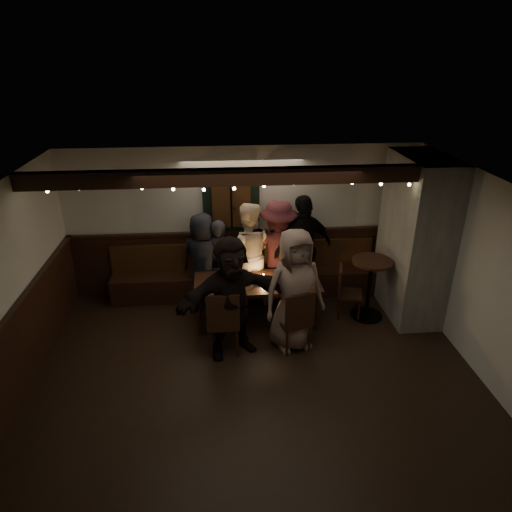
{
  "coord_description": "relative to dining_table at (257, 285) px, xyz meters",
  "views": [
    {
      "loc": [
        -0.42,
        -4.89,
        4.06
      ],
      "look_at": [
        0.15,
        1.6,
        1.05
      ],
      "focal_mm": 32.0,
      "sensor_mm": 36.0,
      "label": 1
    }
  ],
  "objects": [
    {
      "name": "person_g",
      "position": [
        0.46,
        -0.71,
        0.28
      ],
      "size": [
        1.02,
        0.8,
        1.84
      ],
      "primitive_type": "imported",
      "rotation": [
        0.0,
        0.0,
        0.26
      ],
      "color": "#82675B",
      "rests_on": "ground"
    },
    {
      "name": "person_c",
      "position": [
        -0.11,
        0.63,
        0.25
      ],
      "size": [
        0.87,
        0.68,
        1.79
      ],
      "primitive_type": "imported",
      "rotation": [
        0.0,
        0.0,
        3.14
      ],
      "color": "beige",
      "rests_on": "ground"
    },
    {
      "name": "high_top",
      "position": [
        1.81,
        -0.03,
        -0.0
      ],
      "size": [
        0.64,
        0.64,
        1.01
      ],
      "color": "black",
      "rests_on": "ground"
    },
    {
      "name": "chair_near_right",
      "position": [
        0.49,
        -0.86,
        -0.09
      ],
      "size": [
        0.55,
        0.55,
        0.98
      ],
      "color": "black",
      "rests_on": "ground"
    },
    {
      "name": "person_d",
      "position": [
        0.43,
        0.73,
        0.24
      ],
      "size": [
        1.27,
        0.92,
        1.77
      ],
      "primitive_type": "imported",
      "rotation": [
        0.0,
        0.0,
        2.89
      ],
      "color": "#491D22",
      "rests_on": "ground"
    },
    {
      "name": "person_e",
      "position": [
        0.84,
        0.68,
        0.29
      ],
      "size": [
        1.19,
        0.84,
        1.87
      ],
      "primitive_type": "imported",
      "rotation": [
        0.0,
        0.0,
        3.53
      ],
      "color": "black",
      "rests_on": "ground"
    },
    {
      "name": "chair_end",
      "position": [
        1.43,
        0.03,
        -0.16
      ],
      "size": [
        0.47,
        0.47,
        0.86
      ],
      "color": "black",
      "rests_on": "ground"
    },
    {
      "name": "person_f",
      "position": [
        -0.43,
        -0.79,
        0.25
      ],
      "size": [
        1.74,
        1.05,
        1.79
      ],
      "primitive_type": "imported",
      "rotation": [
        0.0,
        0.0,
        0.34
      ],
      "color": "black",
      "rests_on": "ground"
    },
    {
      "name": "dining_table",
      "position": [
        0.0,
        0.0,
        0.0
      ],
      "size": [
        1.96,
        0.84,
        0.85
      ],
      "color": "black",
      "rests_on": "ground"
    },
    {
      "name": "person_a",
      "position": [
        -0.85,
        0.73,
        0.15
      ],
      "size": [
        0.9,
        0.72,
        1.59
      ],
      "primitive_type": "imported",
      "rotation": [
        0.0,
        0.0,
        2.82
      ],
      "color": "black",
      "rests_on": "ground"
    },
    {
      "name": "chair_near_left",
      "position": [
        -0.55,
        -0.84,
        -0.07
      ],
      "size": [
        0.46,
        0.46,
        1.01
      ],
      "color": "black",
      "rests_on": "ground"
    },
    {
      "name": "room",
      "position": [
        0.92,
        0.02,
        0.43
      ],
      "size": [
        6.02,
        5.01,
        2.62
      ],
      "color": "black",
      "rests_on": "ground"
    },
    {
      "name": "person_b",
      "position": [
        -0.58,
        0.72,
        0.1
      ],
      "size": [
        0.62,
        0.5,
        1.48
      ],
      "primitive_type": "imported",
      "rotation": [
        0.0,
        0.0,
        2.84
      ],
      "color": "#27262C",
      "rests_on": "ground"
    }
  ]
}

